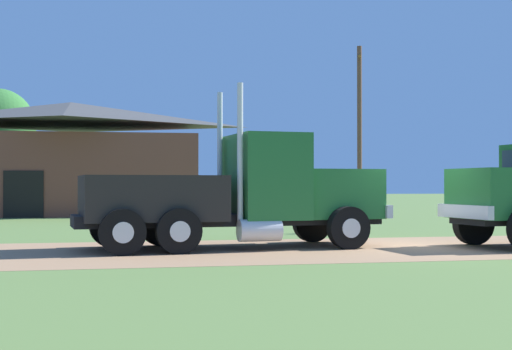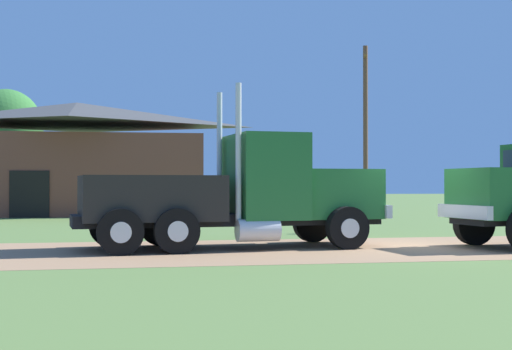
{
  "view_description": "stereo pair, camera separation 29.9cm",
  "coord_description": "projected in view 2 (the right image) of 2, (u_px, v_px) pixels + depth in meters",
  "views": [
    {
      "loc": [
        -7.69,
        -17.05,
        1.55
      ],
      "look_at": [
        -3.63,
        2.17,
        1.81
      ],
      "focal_mm": 51.8,
      "sensor_mm": 36.0,
      "label": 1
    },
    {
      "loc": [
        -7.39,
        -17.11,
        1.55
      ],
      "look_at": [
        -3.63,
        2.17,
        1.81
      ],
      "focal_mm": 51.8,
      "sensor_mm": 36.0,
      "label": 2
    }
  ],
  "objects": [
    {
      "name": "utility_pole_near",
      "position": [
        365.0,
        125.0,
        40.52
      ],
      "size": [
        0.84,
        2.13,
        9.19
      ],
      "color": "brown",
      "rests_on": "ground_plane"
    },
    {
      "name": "visitor_far_side",
      "position": [
        342.0,
        203.0,
        23.72
      ],
      "size": [
        0.61,
        0.39,
        1.76
      ],
      "color": "#B22D33",
      "rests_on": "ground_plane"
    },
    {
      "name": "truck_foreground_white",
      "position": [
        236.0,
        195.0,
        18.09
      ],
      "size": [
        7.75,
        3.27,
        3.92
      ],
      "color": "black",
      "rests_on": "ground_plane"
    },
    {
      "name": "dirt_track",
      "position": [
        417.0,
        247.0,
        18.19
      ],
      "size": [
        120.0,
        6.44,
        0.01
      ],
      "primitive_type": "cube",
      "color": "#9B7452",
      "rests_on": "ground_plane"
    },
    {
      "name": "tree_mid",
      "position": [
        6.0,
        129.0,
        44.52
      ],
      "size": [
        4.36,
        4.36,
        7.33
      ],
      "color": "#513823",
      "rests_on": "ground_plane"
    },
    {
      "name": "ground_plane",
      "position": [
        417.0,
        247.0,
        18.19
      ],
      "size": [
        200.0,
        200.0,
        0.0
      ],
      "primitive_type": "plane",
      "color": "#587338"
    },
    {
      "name": "shed_building",
      "position": [
        77.0,
        161.0,
        38.25
      ],
      "size": [
        13.34,
        7.96,
        5.82
      ],
      "color": "brown",
      "rests_on": "ground_plane"
    }
  ]
}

